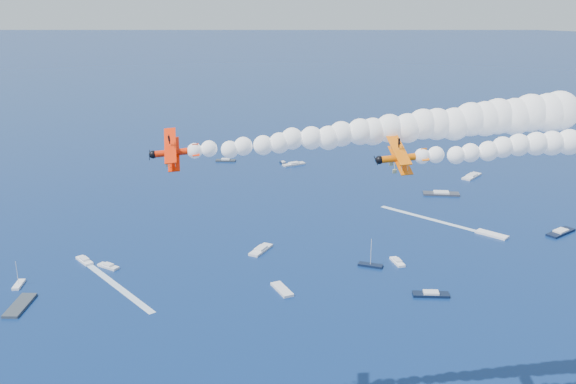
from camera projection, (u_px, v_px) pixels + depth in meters
The scene contains 5 objects.
biplane_lead at pixel (402, 158), 103.52m from camera, with size 8.09×9.07×5.46m, color #F06405, non-canonical shape.
biplane_trail at pixel (175, 152), 104.56m from camera, with size 7.75×8.69×5.24m, color #FF2805, non-canonical shape.
smoke_trail_trail at pixel (383, 130), 107.69m from camera, with size 55.01×41.61×11.62m, color white, non-canonical shape.
spectator_boats at pixel (399, 252), 208.11m from camera, with size 227.64×193.08×0.70m.
boat_wakes at pixel (292, 249), 211.49m from camera, with size 94.34×107.18×0.04m.
Camera 1 is at (54.99, -77.35, 82.84)m, focal length 42.10 mm.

